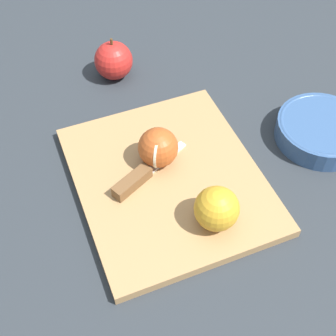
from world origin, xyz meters
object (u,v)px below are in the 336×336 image
object	(u,v)px
apple_whole	(114,61)
apple_half_left	(217,208)
apple_half_right	(157,148)
knife	(136,180)
bowl	(322,129)

from	to	relation	value
apple_whole	apple_half_left	bearing A→B (deg)	-179.84
apple_half_left	apple_half_right	bearing A→B (deg)	65.25
knife	bowl	bearing A→B (deg)	-27.93
apple_half_right	apple_whole	size ratio (longest dim) A/B	0.75
bowl	apple_half_left	bearing A→B (deg)	107.25
knife	apple_whole	world-z (taller)	apple_whole
apple_half_right	knife	xyz separation A→B (m)	(-0.03, 0.05, -0.02)
bowl	apple_half_right	bearing A→B (deg)	77.49
apple_half_left	knife	distance (m)	0.14
apple_half_right	knife	size ratio (longest dim) A/B	0.43
apple_whole	bowl	size ratio (longest dim) A/B	0.55
apple_half_left	apple_whole	world-z (taller)	apple_whole
apple_half_left	apple_whole	distance (m)	0.39
apple_half_left	bowl	size ratio (longest dim) A/B	0.43
apple_half_right	bowl	bearing A→B (deg)	26.69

